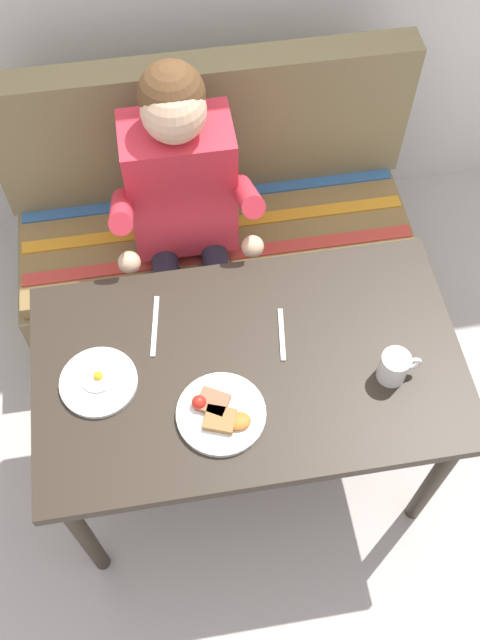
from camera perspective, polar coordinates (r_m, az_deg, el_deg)
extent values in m
plane|color=#B4ABA4|center=(2.66, 0.52, -10.88)|extent=(8.00, 8.00, 0.00)
cube|color=#2D241B|center=(2.01, 0.68, -3.75)|extent=(1.20, 0.70, 0.04)
cylinder|color=#2D241B|center=(2.26, -12.31, -16.41)|extent=(0.05, 0.05, 0.69)
cylinder|color=#2D241B|center=(2.34, 15.26, -12.13)|extent=(0.05, 0.05, 0.69)
cylinder|color=#2D241B|center=(2.49, -12.92, -3.48)|extent=(0.05, 0.05, 0.69)
cylinder|color=#2D241B|center=(2.56, 11.50, -0.10)|extent=(0.05, 0.05, 0.69)
cube|color=olive|center=(2.82, -1.85, 4.25)|extent=(1.44, 0.56, 0.40)
cube|color=olive|center=(2.64, -1.99, 7.17)|extent=(1.40, 0.52, 0.06)
cube|color=olive|center=(2.56, -2.91, 15.16)|extent=(1.44, 0.12, 0.54)
cube|color=#C63D33|center=(2.52, -1.56, 5.20)|extent=(1.38, 0.05, 0.01)
cube|color=orange|center=(2.61, -2.01, 7.63)|extent=(1.38, 0.05, 0.01)
cube|color=#336099|center=(2.70, -2.44, 9.91)|extent=(1.38, 0.05, 0.01)
cube|color=red|center=(2.34, -4.74, 10.72)|extent=(0.34, 0.22, 0.48)
sphere|color=#DBAD89|center=(2.10, -5.33, 16.29)|extent=(0.19, 0.19, 0.19)
sphere|color=brown|center=(2.10, -5.49, 17.44)|extent=(0.19, 0.19, 0.19)
cylinder|color=red|center=(2.20, -9.41, 8.58)|extent=(0.07, 0.29, 0.23)
cylinder|color=red|center=(2.21, 0.52, 9.90)|extent=(0.07, 0.29, 0.23)
sphere|color=#DBAD89|center=(2.20, -8.81, 4.56)|extent=(0.07, 0.07, 0.07)
sphere|color=#DBAD89|center=(2.21, 1.01, 5.88)|extent=(0.07, 0.07, 0.07)
cylinder|color=#232333|center=(2.42, -5.87, 3.68)|extent=(0.09, 0.34, 0.09)
cylinder|color=#232333|center=(2.55, -4.95, -2.77)|extent=(0.08, 0.08, 0.52)
cube|color=black|center=(2.73, -4.44, -6.23)|extent=(0.09, 0.20, 0.05)
cylinder|color=#232333|center=(2.42, -1.87, 4.22)|extent=(0.09, 0.34, 0.09)
cylinder|color=#232333|center=(2.55, -1.17, -2.25)|extent=(0.08, 0.08, 0.52)
cube|color=black|center=(2.73, -0.89, -5.74)|extent=(0.09, 0.20, 0.05)
cylinder|color=white|center=(1.92, -1.52, -7.48)|extent=(0.24, 0.24, 0.02)
cube|color=#965B3F|center=(1.91, -2.18, -6.57)|extent=(0.10, 0.10, 0.02)
cube|color=olive|center=(1.89, -1.61, -7.92)|extent=(0.10, 0.09, 0.02)
sphere|color=red|center=(1.90, -3.29, -6.57)|extent=(0.04, 0.04, 0.04)
ellipsoid|color=#CC6623|center=(1.89, -0.09, -8.06)|extent=(0.06, 0.05, 0.02)
cylinder|color=white|center=(1.99, -11.20, -4.88)|extent=(0.21, 0.21, 0.01)
ellipsoid|color=white|center=(1.98, -11.26, -4.72)|extent=(0.09, 0.08, 0.01)
sphere|color=yellow|center=(1.98, -11.23, -4.38)|extent=(0.03, 0.03, 0.03)
cylinder|color=white|center=(1.97, 12.14, -3.69)|extent=(0.08, 0.08, 0.10)
cylinder|color=brown|center=(1.94, 12.36, -3.09)|extent=(0.07, 0.07, 0.01)
torus|color=white|center=(1.99, 13.59, -3.39)|extent=(0.05, 0.01, 0.05)
cube|color=silver|center=(2.04, 3.34, -1.14)|extent=(0.04, 0.17, 0.00)
cube|color=silver|center=(2.06, -6.80, -0.47)|extent=(0.05, 0.20, 0.00)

